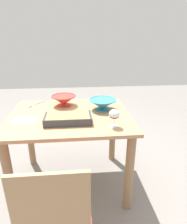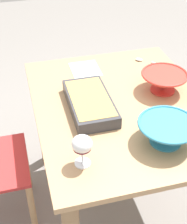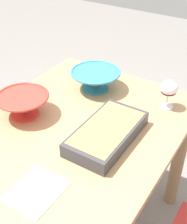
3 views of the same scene
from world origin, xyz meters
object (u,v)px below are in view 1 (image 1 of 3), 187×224
object	(u,v)px
chair	(55,213)
casserole_dish	(68,118)
wine_glass	(114,115)
dining_table	(70,130)
mixing_bowl	(64,100)
serving_spoon	(34,104)
napkin	(24,120)
small_bowl	(103,104)

from	to	relation	value
chair	casserole_dish	size ratio (longest dim) A/B	2.22
wine_glass	dining_table	bearing A→B (deg)	-39.17
mixing_bowl	casserole_dish	bearing A→B (deg)	97.45
serving_spoon	napkin	size ratio (longest dim) A/B	1.11
mixing_bowl	serving_spoon	world-z (taller)	mixing_bowl
dining_table	mixing_bowl	size ratio (longest dim) A/B	4.48
wine_glass	small_bowl	size ratio (longest dim) A/B	0.56
chair	wine_glass	world-z (taller)	wine_glass
casserole_dish	wine_glass	bearing A→B (deg)	161.32
serving_spoon	chair	bearing A→B (deg)	105.17
napkin	chair	bearing A→B (deg)	113.49
chair	serving_spoon	distance (m)	1.17
mixing_bowl	serving_spoon	xyz separation A→B (m)	(0.31, -0.04, -0.05)
wine_glass	small_bowl	distance (m)	0.39
small_bowl	napkin	distance (m)	0.73
dining_table	chair	distance (m)	0.82
casserole_dish	dining_table	bearing A→B (deg)	-92.92
wine_glass	chair	bearing A→B (deg)	49.61
mixing_bowl	wine_glass	bearing A→B (deg)	127.74
mixing_bowl	napkin	distance (m)	0.48
mixing_bowl	napkin	bearing A→B (deg)	47.45
napkin	small_bowl	bearing A→B (deg)	-164.46
wine_glass	mixing_bowl	world-z (taller)	wine_glass
dining_table	casserole_dish	xyz separation A→B (m)	(0.01, 0.17, 0.19)
chair	mixing_bowl	distance (m)	1.11
wine_glass	mixing_bowl	bearing A→B (deg)	-52.26
small_bowl	serving_spoon	world-z (taller)	small_bowl
casserole_dish	napkin	xyz separation A→B (m)	(0.38, -0.07, -0.03)
dining_table	casserole_dish	distance (m)	0.25
napkin	casserole_dish	bearing A→B (deg)	169.97
small_bowl	napkin	bearing A→B (deg)	15.54
chair	napkin	xyz separation A→B (m)	(0.30, -0.70, 0.30)
dining_table	chair	xyz separation A→B (m)	(0.08, 0.80, -0.14)
wine_glass	napkin	distance (m)	0.77
dining_table	mixing_bowl	world-z (taller)	mixing_bowl
mixing_bowl	chair	bearing A→B (deg)	89.06
dining_table	chair	bearing A→B (deg)	84.28
casserole_dish	small_bowl	world-z (taller)	small_bowl
chair	casserole_dish	bearing A→B (deg)	-96.45
wine_glass	napkin	size ratio (longest dim) A/B	0.75
napkin	serving_spoon	bearing A→B (deg)	-91.26
dining_table	wine_glass	xyz separation A→B (m)	(-0.35, 0.29, 0.26)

